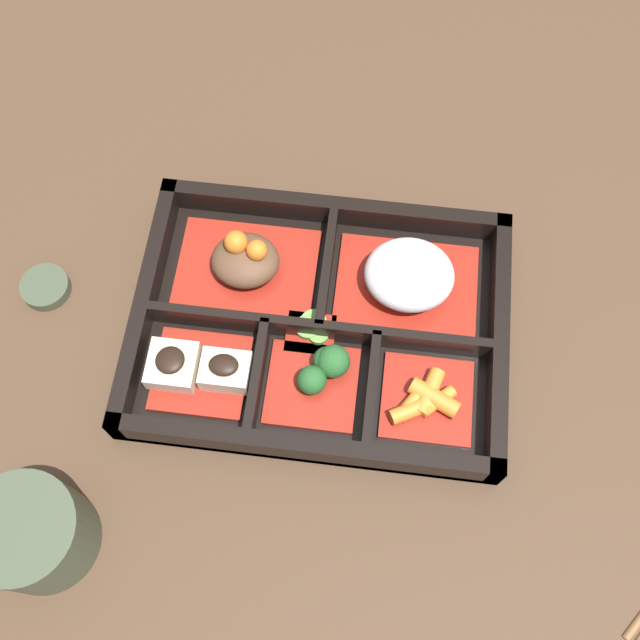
# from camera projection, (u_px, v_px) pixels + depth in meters

# --- Properties ---
(ground_plane) EXTENTS (3.00, 3.00, 0.00)m
(ground_plane) POSITION_uv_depth(u_px,v_px,m) (320.00, 331.00, 0.69)
(ground_plane) COLOR #4C3523
(bento_base) EXTENTS (0.33, 0.25, 0.01)m
(bento_base) POSITION_uv_depth(u_px,v_px,m) (320.00, 329.00, 0.69)
(bento_base) COLOR black
(bento_base) RESTS_ON ground_plane
(bento_rim) EXTENTS (0.33, 0.25, 0.04)m
(bento_rim) POSITION_uv_depth(u_px,v_px,m) (320.00, 326.00, 0.67)
(bento_rim) COLOR black
(bento_rim) RESTS_ON ground_plane
(bowl_stew) EXTENTS (0.13, 0.10, 0.05)m
(bowl_stew) POSITION_uv_depth(u_px,v_px,m) (246.00, 262.00, 0.69)
(bowl_stew) COLOR maroon
(bowl_stew) RESTS_ON bento_base
(bowl_rice) EXTENTS (0.13, 0.10, 0.05)m
(bowl_rice) POSITION_uv_depth(u_px,v_px,m) (409.00, 277.00, 0.68)
(bowl_rice) COLOR maroon
(bowl_rice) RESTS_ON bento_base
(bowl_tofu) EXTENTS (0.09, 0.08, 0.04)m
(bowl_tofu) POSITION_uv_depth(u_px,v_px,m) (199.00, 369.00, 0.65)
(bowl_tofu) COLOR maroon
(bowl_tofu) RESTS_ON bento_base
(bowl_greens) EXTENTS (0.08, 0.08, 0.03)m
(bowl_greens) POSITION_uv_depth(u_px,v_px,m) (322.00, 374.00, 0.65)
(bowl_greens) COLOR maroon
(bowl_greens) RESTS_ON bento_base
(bowl_carrots) EXTENTS (0.08, 0.08, 0.02)m
(bowl_carrots) POSITION_uv_depth(u_px,v_px,m) (426.00, 400.00, 0.65)
(bowl_carrots) COLOR maroon
(bowl_carrots) RESTS_ON bento_base
(bowl_pickles) EXTENTS (0.04, 0.04, 0.01)m
(bowl_pickles) POSITION_uv_depth(u_px,v_px,m) (311.00, 331.00, 0.68)
(bowl_pickles) COLOR maroon
(bowl_pickles) RESTS_ON bento_base
(tea_cup) EXTENTS (0.09, 0.09, 0.07)m
(tea_cup) POSITION_uv_depth(u_px,v_px,m) (33.00, 534.00, 0.58)
(tea_cup) COLOR #424C38
(tea_cup) RESTS_ON ground_plane
(sauce_dish) EXTENTS (0.05, 0.05, 0.01)m
(sauce_dish) POSITION_uv_depth(u_px,v_px,m) (45.00, 287.00, 0.70)
(sauce_dish) COLOR #424C38
(sauce_dish) RESTS_ON ground_plane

